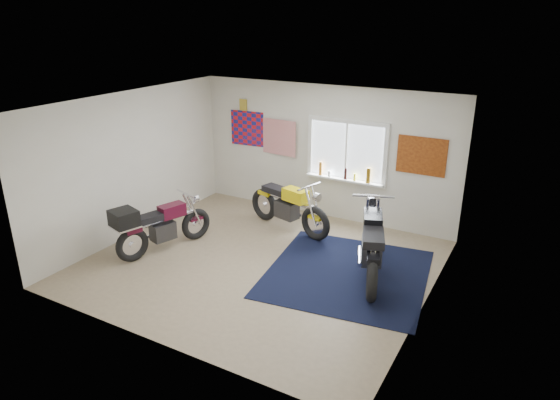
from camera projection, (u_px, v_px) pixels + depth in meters
The scene contains 10 objects.
ground at pixel (260, 263), 8.47m from camera, with size 5.50×5.50×0.00m, color #9E896B.
room_shell at pixel (259, 171), 7.89m from camera, with size 5.50×5.50×5.50m.
navy_rug at pixel (347, 273), 8.14m from camera, with size 2.50×2.60×0.01m, color black.
window_assembly at pixel (346, 155), 9.77m from camera, with size 1.66×0.17×1.26m.
oil_bottles at pixel (348, 173), 9.80m from camera, with size 1.10×0.09×0.30m.
flag_display at pixel (243, 105), 10.60m from camera, with size 1.60×0.10×1.17m.
triumph_poster at pixel (422, 156), 9.06m from camera, with size 0.90×0.03×0.70m, color #A54C14.
yellow_triumph at pixel (288, 207), 9.66m from camera, with size 2.00×0.77×1.03m.
black_chrome_bike at pixel (372, 246), 7.95m from camera, with size 1.00×2.17×1.16m.
maroon_tourer at pixel (157, 226), 8.71m from camera, with size 0.90×1.88×0.97m.
Camera 1 is at (3.98, -6.41, 4.01)m, focal length 32.00 mm.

